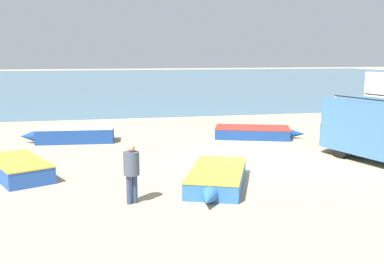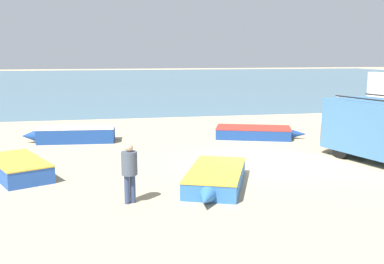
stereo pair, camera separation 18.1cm
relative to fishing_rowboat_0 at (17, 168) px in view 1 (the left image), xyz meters
The scene contains 8 objects.
ground_plane 8.01m from the fishing_rowboat_0, ahead, with size 200.00×200.00×0.00m, color tan.
sea_water 52.86m from the fishing_rowboat_0, 81.29° to the left, with size 120.00×80.00×0.01m, color #477084.
fishing_rowboat_0 is the anchor object (origin of this frame).
fishing_rowboat_1 6.52m from the fishing_rowboat_0, 22.14° to the right, with size 2.66×4.11×0.51m.
fishing_rowboat_2 5.58m from the fishing_rowboat_0, 75.05° to the left, with size 4.14×1.54×0.67m.
fishing_rowboat_3 10.90m from the fishing_rowboat_0, 25.96° to the left, with size 4.29×2.75×0.50m.
fisherman_0 16.91m from the fishing_rowboat_0, 25.24° to the left, with size 0.42×0.42×1.61m.
fisherman_2 4.94m from the fishing_rowboat_0, 45.28° to the right, with size 0.42×0.42×1.61m.
Camera 1 is at (-5.35, -15.21, 3.94)m, focal length 42.00 mm.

